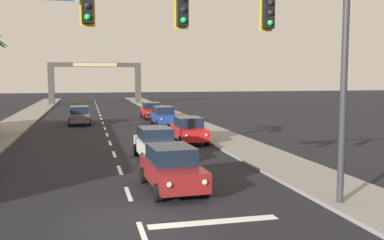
% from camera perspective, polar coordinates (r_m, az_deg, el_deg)
% --- Properties ---
extents(ground_plane, '(220.00, 220.00, 0.00)m').
position_cam_1_polar(ground_plane, '(13.42, -7.12, -13.13)').
color(ground_plane, black).
extents(sidewalk_right, '(3.20, 110.00, 0.14)m').
position_cam_1_polar(sidewalk_right, '(34.17, 2.02, -1.44)').
color(sidewalk_right, gray).
rests_on(sidewalk_right, ground).
extents(lane_markings, '(4.28, 86.60, 0.01)m').
position_cam_1_polar(lane_markings, '(32.10, -10.27, -2.11)').
color(lane_markings, silver).
rests_on(lane_markings, ground).
extents(traffic_signal_mast, '(10.90, 0.41, 7.56)m').
position_cam_1_polar(traffic_signal_mast, '(13.39, 6.54, 10.87)').
color(traffic_signal_mast, '#2D2D33').
rests_on(traffic_signal_mast, ground).
extents(sedan_lead_at_stop_bar, '(2.11, 4.51, 1.68)m').
position_cam_1_polar(sedan_lead_at_stop_bar, '(16.69, -2.70, -6.30)').
color(sedan_lead_at_stop_bar, maroon).
rests_on(sedan_lead_at_stop_bar, ground).
extents(sedan_third_in_queue, '(2.02, 4.48, 1.68)m').
position_cam_1_polar(sedan_third_in_queue, '(22.78, -4.84, -3.07)').
color(sedan_third_in_queue, silver).
rests_on(sedan_third_in_queue, ground).
extents(sedan_oncoming_far, '(1.99, 4.47, 1.68)m').
position_cam_1_polar(sedan_oncoming_far, '(40.50, -14.66, 0.61)').
color(sedan_oncoming_far, '#4C515B').
rests_on(sedan_oncoming_far, ground).
extents(sedan_parked_nearest_kerb, '(2.00, 4.47, 1.68)m').
position_cam_1_polar(sedan_parked_nearest_kerb, '(28.51, -0.42, -1.28)').
color(sedan_parked_nearest_kerb, red).
rests_on(sedan_parked_nearest_kerb, ground).
extents(sedan_parked_mid_kerb, '(2.04, 4.49, 1.68)m').
position_cam_1_polar(sedan_parked_mid_kerb, '(38.83, -3.76, 0.57)').
color(sedan_parked_mid_kerb, navy).
rests_on(sedan_parked_mid_kerb, ground).
extents(sedan_parked_far_kerb, '(1.96, 4.46, 1.68)m').
position_cam_1_polar(sedan_parked_far_kerb, '(45.02, -5.38, 1.27)').
color(sedan_parked_far_kerb, red).
rests_on(sedan_parked_far_kerb, ground).
extents(town_gateway_arch, '(14.34, 0.90, 6.59)m').
position_cam_1_polar(town_gateway_arch, '(70.16, -12.64, 5.52)').
color(town_gateway_arch, '#423D38').
rests_on(town_gateway_arch, ground).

